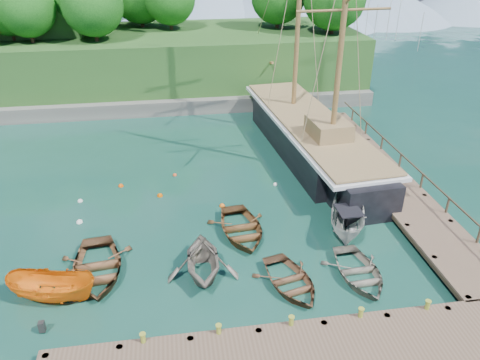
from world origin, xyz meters
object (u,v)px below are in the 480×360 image
object	(u,v)px
rowboat_2	(290,286)
schooner	(309,138)
motorboat_orange	(55,300)
cabin_boat_white	(346,232)
rowboat_1	(203,274)
rowboat_4	(241,234)
rowboat_0	(98,274)
rowboat_3	(358,277)

from	to	relation	value
rowboat_2	schooner	xyz separation A→B (m)	(5.19, 14.77, 1.09)
motorboat_orange	cabin_boat_white	world-z (taller)	cabin_boat_white
cabin_boat_white	schooner	bearing A→B (deg)	106.21
rowboat_1	cabin_boat_white	size ratio (longest dim) A/B	0.83
rowboat_2	rowboat_4	distance (m)	4.91
rowboat_0	rowboat_2	world-z (taller)	rowboat_0
rowboat_0	cabin_boat_white	size ratio (longest dim) A/B	1.01
rowboat_0	rowboat_3	world-z (taller)	rowboat_0
rowboat_2	motorboat_orange	world-z (taller)	motorboat_orange
motorboat_orange	cabin_boat_white	xyz separation A→B (m)	(15.15, 3.20, 0.00)
rowboat_0	rowboat_2	size ratio (longest dim) A/B	1.25
schooner	rowboat_4	bearing A→B (deg)	-128.79
rowboat_1	rowboat_3	size ratio (longest dim) A/B	0.99
rowboat_0	motorboat_orange	world-z (taller)	motorboat_orange
rowboat_2	cabin_boat_white	size ratio (longest dim) A/B	0.81
rowboat_0	schooner	world-z (taller)	schooner
rowboat_2	schooner	distance (m)	15.69
rowboat_4	rowboat_2	bearing A→B (deg)	-75.95
rowboat_4	motorboat_orange	size ratio (longest dim) A/B	1.11
rowboat_2	rowboat_3	bearing A→B (deg)	-11.77
motorboat_orange	schooner	distance (m)	21.36
rowboat_0	schooner	xyz separation A→B (m)	(14.36, 12.44, 1.09)
rowboat_0	cabin_boat_white	distance (m)	13.52
motorboat_orange	rowboat_1	bearing A→B (deg)	-67.82
rowboat_4	schooner	xyz separation A→B (m)	(6.82, 10.14, 1.09)
rowboat_4	rowboat_1	bearing A→B (deg)	-132.98
rowboat_2	rowboat_3	world-z (taller)	rowboat_3
rowboat_0	cabin_boat_white	bearing A→B (deg)	0.50
rowboat_3	rowboat_4	world-z (taller)	rowboat_4
rowboat_3	motorboat_orange	bearing A→B (deg)	175.09
rowboat_2	rowboat_3	distance (m)	3.45
rowboat_0	rowboat_4	size ratio (longest dim) A/B	1.07
schooner	rowboat_2	bearing A→B (deg)	-114.23
rowboat_4	motorboat_orange	world-z (taller)	motorboat_orange
rowboat_3	motorboat_orange	size ratio (longest dim) A/B	0.98
rowboat_2	motorboat_orange	bearing A→B (deg)	162.41
rowboat_3	schooner	bearing A→B (deg)	80.85
rowboat_1	schooner	distance (m)	16.17
rowboat_0	rowboat_1	xyz separation A→B (m)	(5.14, -0.80, 0.00)
rowboat_0	motorboat_orange	xyz separation A→B (m)	(-1.74, -1.57, 0.00)
rowboat_1	motorboat_orange	bearing A→B (deg)	-171.95
rowboat_0	rowboat_1	bearing A→B (deg)	-15.34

